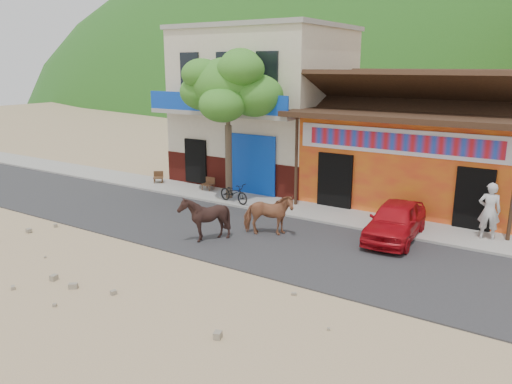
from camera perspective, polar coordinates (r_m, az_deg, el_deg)
ground at (r=13.77m, az=-1.75°, el=-9.09°), size 120.00×120.00×0.00m
road at (r=15.73m, az=3.47°, el=-5.97°), size 60.00×5.00×0.04m
sidewalk at (r=18.69m, az=8.79°, el=-2.67°), size 60.00×2.00×0.12m
dance_club at (r=21.35m, az=18.35°, el=3.70°), size 8.00×6.00×3.60m
cafe_building at (r=24.10m, az=1.01°, el=9.64°), size 7.00×6.00×7.00m
tree at (r=20.17m, az=-3.20°, el=7.62°), size 3.00×3.00×6.00m
cow_tan at (r=16.27m, az=1.41°, el=-2.60°), size 1.81×1.44×1.39m
cow_dark at (r=15.82m, az=-5.90°, el=-2.99°), size 1.61×1.50×1.49m
red_car at (r=16.55m, az=15.63°, el=-3.16°), size 1.66×3.66×1.22m
scooter at (r=19.90m, az=-2.55°, el=-0.09°), size 1.59×0.82×0.80m
pedestrian at (r=17.26m, az=25.11°, el=-1.96°), size 0.74×0.56×1.83m
cafe_chair_left at (r=21.99m, az=-5.52°, el=1.52°), size 0.50×0.50×1.00m
cafe_chair_right at (r=23.71m, az=-11.13°, el=2.20°), size 0.63×0.63×0.96m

